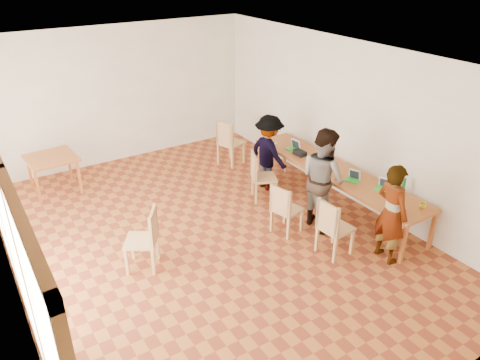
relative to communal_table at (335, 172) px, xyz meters
name	(u,v)px	position (x,y,z in m)	size (l,w,h in m)	color
ground	(210,237)	(-2.50, 0.28, -0.70)	(8.00, 8.00, 0.00)	#A65928
wall_back	(120,95)	(-2.50, 4.28, 0.80)	(6.00, 0.10, 3.00)	#F1E5D0
wall_front	(419,307)	(-2.50, -3.72, 0.80)	(6.00, 0.10, 3.00)	#F1E5D0
wall_right	(348,122)	(0.50, 0.28, 0.80)	(0.10, 8.00, 3.00)	#F1E5D0
window_wall	(0,208)	(-5.46, 0.28, 0.80)	(0.10, 8.00, 3.00)	white
ceiling	(204,58)	(-2.50, 0.28, 2.32)	(6.00, 8.00, 0.04)	white
communal_table	(335,172)	(0.00, 0.00, 0.00)	(0.80, 4.00, 0.75)	#A15323
side_table	(51,161)	(-4.28, 3.42, -0.03)	(0.90, 0.90, 0.75)	#A15323
chair_near	(332,223)	(-1.13, -1.17, -0.10)	(0.48, 0.48, 0.52)	tan
chair_mid	(284,205)	(-1.38, -0.28, -0.14)	(0.52, 0.52, 0.49)	tan
chair_far	(259,172)	(-1.04, 0.95, -0.12)	(0.59, 0.59, 0.51)	tan
chair_empty	(228,138)	(-0.71, 2.65, -0.07)	(0.60, 0.60, 0.55)	tan
chair_spare	(147,233)	(-3.66, 0.07, -0.09)	(0.64, 0.64, 0.53)	tan
person_near	(391,213)	(-0.43, -1.70, 0.11)	(0.59, 0.39, 1.62)	gray
person_mid	(323,178)	(-0.63, -0.37, 0.20)	(0.87, 0.68, 1.80)	gray
person_far	(269,153)	(-0.59, 1.26, 0.07)	(1.00, 0.57, 1.54)	gray
laptop_near	(384,186)	(0.18, -1.00, 0.10)	(0.27, 0.29, 0.20)	green
laptop_mid	(353,177)	(-0.02, -0.49, 0.10)	(0.27, 0.28, 0.20)	green
laptop_far	(294,147)	(-0.04, 1.16, 0.11)	(0.24, 0.27, 0.21)	green
yellow_mug	(423,206)	(0.20, -1.78, 0.09)	(0.11, 0.11, 0.09)	gold
green_bottle	(403,186)	(0.31, -1.29, 0.19)	(0.07, 0.07, 0.28)	#137132
clear_glass	(276,145)	(-0.28, 1.46, 0.09)	(0.07, 0.07, 0.09)	silver
condiment_cup	(393,193)	(0.14, -1.23, 0.08)	(0.08, 0.08, 0.06)	white
pink_phone	(301,144)	(0.27, 1.32, 0.05)	(0.05, 0.10, 0.01)	#E94258
black_pouch	(300,153)	(-0.12, 0.87, 0.09)	(0.16, 0.26, 0.09)	black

